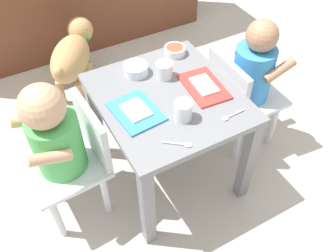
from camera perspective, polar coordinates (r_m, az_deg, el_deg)
name	(u,v)px	position (r m, az deg, el deg)	size (l,w,h in m)	color
ground_plane	(168,171)	(1.68, 0.00, -7.14)	(7.00, 7.00, 0.00)	#B2ADA3
dining_table	(168,113)	(1.40, 0.00, 2.11)	(0.50, 0.56, 0.46)	slate
seated_child_left	(59,139)	(1.31, -16.81, -2.02)	(0.30, 0.30, 0.65)	silver
seated_child_right	(250,74)	(1.59, 12.87, 8.05)	(0.28, 0.28, 0.64)	silver
dog	(73,54)	(2.01, -14.79, 10.90)	(0.36, 0.42, 0.35)	tan
food_tray_left	(136,111)	(1.27, -5.06, 2.34)	(0.16, 0.20, 0.02)	#388CD8
food_tray_right	(204,86)	(1.38, 5.69, 6.27)	(0.15, 0.22, 0.02)	red
water_cup_left	(164,71)	(1.41, -0.58, 8.66)	(0.07, 0.07, 0.06)	white
water_cup_right	(183,111)	(1.23, 2.40, 2.32)	(0.06, 0.06, 0.07)	white
cereal_bowl_right_side	(136,69)	(1.43, -5.12, 8.94)	(0.10, 0.10, 0.04)	white
cereal_bowl_left_side	(175,50)	(1.54, 1.08, 11.86)	(0.09, 0.09, 0.03)	white
spoon_by_left_tray	(231,116)	(1.27, 9.89, 1.60)	(0.10, 0.02, 0.01)	silver
spoon_by_right_tray	(180,144)	(1.17, 1.97, -2.86)	(0.09, 0.07, 0.01)	silver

